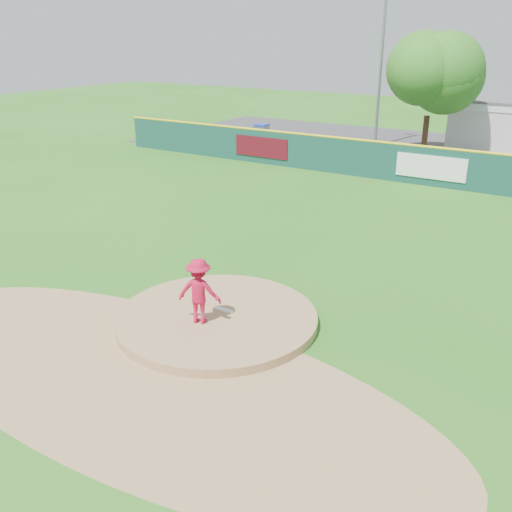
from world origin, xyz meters
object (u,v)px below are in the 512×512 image
Objects in this scene: playground_slide at (261,134)px; deciduous_tree at (431,83)px; light_pole_left at (382,55)px; pitcher at (199,291)px.

deciduous_tree is at bearing 6.42° from playground_slide.
deciduous_tree is at bearing -26.57° from light_pole_left.
deciduous_tree is at bearing -105.38° from pitcher.
light_pole_left reaches higher than playground_slide.
light_pole_left is at bearing -97.54° from pitcher.
pitcher is 27.64m from playground_slide.
playground_slide is 0.22× the size of light_pole_left.
pitcher is 0.16× the size of light_pole_left.
playground_slide is at bearing -81.03° from pitcher.
deciduous_tree reaches higher than playground_slide.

